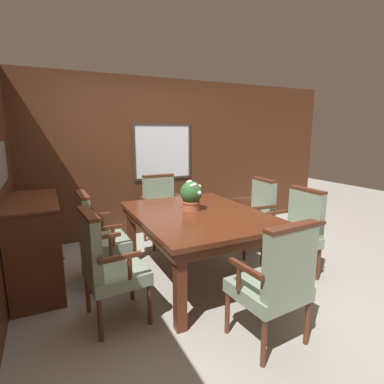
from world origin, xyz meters
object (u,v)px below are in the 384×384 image
(chair_right_near, at_px, (297,229))
(potted_plant, at_px, (191,195))
(chair_right_far, at_px, (255,212))
(sideboard_cabinet, at_px, (36,244))
(chair_left_near, at_px, (106,262))
(chair_head_far, at_px, (161,206))
(chair_left_far, at_px, (97,234))
(chair_head_near, at_px, (276,279))
(dining_table, at_px, (198,220))

(chair_right_near, relative_size, potted_plant, 3.00)
(chair_right_far, bearing_deg, sideboard_cabinet, -89.01)
(chair_left_near, bearing_deg, chair_right_near, -95.90)
(chair_right_far, bearing_deg, potted_plant, -72.22)
(chair_head_far, height_order, potted_plant, potted_plant)
(chair_left_near, relative_size, chair_left_far, 1.00)
(chair_right_far, distance_m, chair_head_near, 1.91)
(chair_right_near, relative_size, chair_right_far, 1.00)
(chair_left_near, height_order, chair_head_near, same)
(chair_head_far, bearing_deg, chair_head_near, -89.69)
(chair_right_far, bearing_deg, chair_head_near, -28.04)
(chair_left_near, bearing_deg, chair_head_near, -132.99)
(dining_table, distance_m, chair_head_near, 1.23)
(dining_table, height_order, chair_right_far, chair_right_far)
(dining_table, xyz_separation_m, chair_head_near, (0.03, -1.23, -0.13))
(chair_right_far, bearing_deg, chair_head_far, -124.66)
(potted_plant, height_order, sideboard_cabinet, potted_plant)
(chair_right_far, xyz_separation_m, chair_head_near, (-1.04, -1.60, 0.00))
(dining_table, distance_m, chair_left_far, 1.10)
(sideboard_cabinet, bearing_deg, chair_right_far, -4.07)
(dining_table, bearing_deg, chair_right_near, -21.50)
(chair_head_near, xyz_separation_m, chair_left_far, (-1.05, 1.64, 0.00))
(chair_head_far, relative_size, sideboard_cabinet, 0.89)
(chair_right_near, relative_size, chair_head_far, 1.00)
(chair_right_far, height_order, potted_plant, potted_plant)
(dining_table, bearing_deg, chair_left_near, -160.73)
(chair_left_far, bearing_deg, chair_left_near, 175.39)
(dining_table, bearing_deg, chair_head_near, -88.64)
(chair_right_near, xyz_separation_m, sideboard_cabinet, (-2.66, 0.98, -0.07))
(chair_right_far, relative_size, chair_head_near, 1.00)
(dining_table, height_order, chair_head_far, chair_head_far)
(sideboard_cabinet, bearing_deg, chair_left_far, -14.45)
(chair_left_near, distance_m, chair_head_far, 1.94)
(chair_right_near, height_order, chair_right_far, same)
(potted_plant, bearing_deg, chair_left_far, 164.07)
(chair_right_near, height_order, chair_left_near, same)
(sideboard_cabinet, bearing_deg, dining_table, -19.25)
(chair_right_far, height_order, chair_left_near, same)
(chair_head_near, bearing_deg, chair_left_near, -42.75)
(chair_right_far, xyz_separation_m, potted_plant, (-1.09, -0.25, 0.39))
(chair_left_far, height_order, sideboard_cabinet, chair_left_far)
(chair_head_near, xyz_separation_m, potted_plant, (-0.05, 1.35, 0.39))
(chair_left_far, xyz_separation_m, sideboard_cabinet, (-0.60, 0.15, -0.07))
(chair_right_near, distance_m, chair_head_near, 1.31)
(chair_left_near, relative_size, chair_head_far, 1.00)
(chair_left_far, xyz_separation_m, potted_plant, (0.99, -0.28, 0.39))
(dining_table, distance_m, potted_plant, 0.29)
(chair_right_far, xyz_separation_m, chair_left_far, (-2.09, 0.04, 0.00))
(chair_head_near, distance_m, chair_head_far, 2.47)
(dining_table, distance_m, chair_left_near, 1.13)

